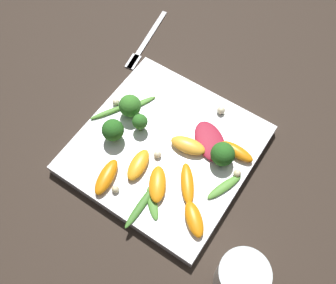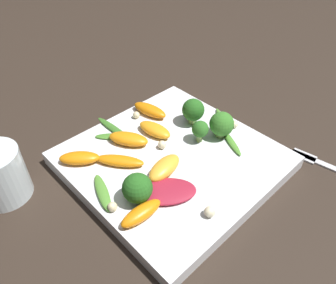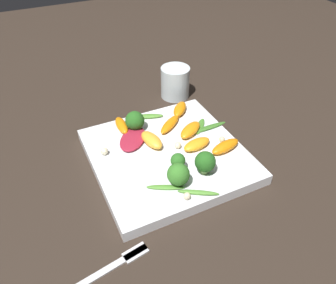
% 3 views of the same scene
% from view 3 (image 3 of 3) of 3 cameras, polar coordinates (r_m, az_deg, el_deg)
% --- Properties ---
extents(ground_plane, '(2.40, 2.40, 0.00)m').
position_cam_3_polar(ground_plane, '(0.71, -0.14, -3.08)').
color(ground_plane, '#2D231C').
extents(plate, '(0.31, 0.31, 0.02)m').
position_cam_3_polar(plate, '(0.70, -0.14, -2.35)').
color(plate, white).
rests_on(plate, ground_plane).
extents(drinking_glass, '(0.08, 0.08, 0.08)m').
position_cam_3_polar(drinking_glass, '(0.90, 1.25, 10.36)').
color(drinking_glass, silver).
rests_on(drinking_glass, ground_plane).
extents(fork, '(0.18, 0.05, 0.01)m').
position_cam_3_polar(fork, '(0.55, -10.56, -20.90)').
color(fork, silver).
rests_on(fork, ground_plane).
extents(radicchio_leaf_0, '(0.10, 0.10, 0.01)m').
position_cam_3_polar(radicchio_leaf_0, '(0.72, -6.14, 0.58)').
color(radicchio_leaf_0, maroon).
rests_on(radicchio_leaf_0, plate).
extents(orange_segment_0, '(0.07, 0.06, 0.02)m').
position_cam_3_polar(orange_segment_0, '(0.73, 3.92, 2.12)').
color(orange_segment_0, orange).
rests_on(orange_segment_0, plate).
extents(orange_segment_1, '(0.08, 0.07, 0.01)m').
position_cam_3_polar(orange_segment_1, '(0.75, 0.33, 3.12)').
color(orange_segment_1, orange).
rests_on(orange_segment_1, plate).
extents(orange_segment_2, '(0.04, 0.07, 0.02)m').
position_cam_3_polar(orange_segment_2, '(0.70, -2.87, 0.36)').
color(orange_segment_2, '#FCAD33').
rests_on(orange_segment_2, plate).
extents(orange_segment_3, '(0.03, 0.07, 0.02)m').
position_cam_3_polar(orange_segment_3, '(0.76, -8.08, 2.90)').
color(orange_segment_3, orange).
rests_on(orange_segment_3, plate).
extents(orange_segment_4, '(0.06, 0.07, 0.02)m').
position_cam_3_polar(orange_segment_4, '(0.80, 2.08, 5.77)').
color(orange_segment_4, orange).
rests_on(orange_segment_4, plate).
extents(orange_segment_5, '(0.08, 0.04, 0.02)m').
position_cam_3_polar(orange_segment_5, '(0.70, 9.96, -0.76)').
color(orange_segment_5, orange).
rests_on(orange_segment_5, plate).
extents(orange_segment_6, '(0.07, 0.04, 0.02)m').
position_cam_3_polar(orange_segment_6, '(0.70, 5.03, -0.39)').
color(orange_segment_6, orange).
rests_on(orange_segment_6, plate).
extents(broccoli_floret_0, '(0.04, 0.04, 0.05)m').
position_cam_3_polar(broccoli_floret_0, '(0.74, -5.80, 3.70)').
color(broccoli_floret_0, '#7A9E51').
rests_on(broccoli_floret_0, plate).
extents(broccoli_floret_1, '(0.03, 0.03, 0.04)m').
position_cam_3_polar(broccoli_floret_1, '(0.63, 1.75, -3.31)').
color(broccoli_floret_1, '#84AD5B').
rests_on(broccoli_floret_1, plate).
extents(broccoli_floret_2, '(0.04, 0.04, 0.05)m').
position_cam_3_polar(broccoli_floret_2, '(0.63, 6.49, -3.50)').
color(broccoli_floret_2, '#84AD5B').
rests_on(broccoli_floret_2, plate).
extents(broccoli_floret_3, '(0.04, 0.04, 0.05)m').
position_cam_3_polar(broccoli_floret_3, '(0.60, 1.81, -5.70)').
color(broccoli_floret_3, '#7A9E51').
rests_on(broccoli_floret_3, plate).
extents(arugula_sprig_0, '(0.07, 0.05, 0.01)m').
position_cam_3_polar(arugula_sprig_0, '(0.61, 5.06, -8.83)').
color(arugula_sprig_0, '#518E33').
rests_on(arugula_sprig_0, plate).
extents(arugula_sprig_1, '(0.08, 0.04, 0.01)m').
position_cam_3_polar(arugula_sprig_1, '(0.79, -3.57, 4.51)').
color(arugula_sprig_1, '#518E33').
rests_on(arugula_sprig_1, plate).
extents(arugula_sprig_2, '(0.10, 0.02, 0.01)m').
position_cam_3_polar(arugula_sprig_2, '(0.76, 7.02, 2.51)').
color(arugula_sprig_2, '#3D7528').
rests_on(arugula_sprig_2, plate).
extents(arugula_sprig_3, '(0.05, 0.06, 0.00)m').
position_cam_3_polar(arugula_sprig_3, '(0.76, 5.60, 2.76)').
color(arugula_sprig_3, '#47842D').
rests_on(arugula_sprig_3, plate).
extents(arugula_sprig_4, '(0.07, 0.04, 0.01)m').
position_cam_3_polar(arugula_sprig_4, '(0.61, -0.47, -7.90)').
color(arugula_sprig_4, '#518E33').
rests_on(arugula_sprig_4, plate).
extents(macadamia_nut_0, '(0.02, 0.02, 0.02)m').
position_cam_3_polar(macadamia_nut_0, '(0.69, -11.02, -1.60)').
color(macadamia_nut_0, beige).
rests_on(macadamia_nut_0, plate).
extents(macadamia_nut_1, '(0.01, 0.01, 0.01)m').
position_cam_3_polar(macadamia_nut_1, '(0.78, -6.03, 4.32)').
color(macadamia_nut_1, beige).
rests_on(macadamia_nut_1, plate).
extents(macadamia_nut_2, '(0.01, 0.01, 0.01)m').
position_cam_3_polar(macadamia_nut_2, '(0.70, 1.59, -0.41)').
color(macadamia_nut_2, beige).
rests_on(macadamia_nut_2, plate).
extents(macadamia_nut_3, '(0.01, 0.01, 0.01)m').
position_cam_3_polar(macadamia_nut_3, '(0.59, 3.32, -9.37)').
color(macadamia_nut_3, beige).
rests_on(macadamia_nut_3, plate).
extents(macadamia_nut_4, '(0.01, 0.01, 0.01)m').
position_cam_3_polar(macadamia_nut_4, '(0.72, 9.37, 0.46)').
color(macadamia_nut_4, beige).
rests_on(macadamia_nut_4, plate).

